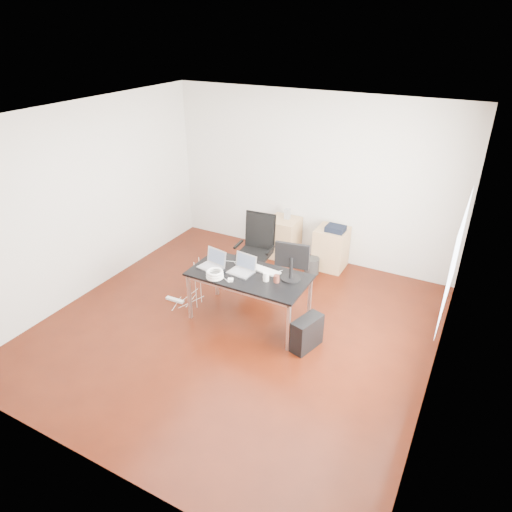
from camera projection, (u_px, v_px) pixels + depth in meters
The scene contains 18 objects.
room_shell at pixel (238, 235), 5.59m from camera, with size 5.00×5.00×5.00m.
desk at pixel (249, 278), 6.11m from camera, with size 1.60×0.80×0.73m.
office_chair at pixel (256, 246), 7.13m from camera, with size 0.52×0.54×1.08m.
filing_cabinet_left at pixel (283, 238), 7.98m from camera, with size 0.50×0.50×0.70m, color tan.
filing_cabinet_right at pixel (331, 248), 7.62m from camera, with size 0.50×0.50×0.70m, color tan.
pc_tower at pixel (307, 333), 5.78m from camera, with size 0.20×0.45×0.44m, color black.
wastebasket at pixel (312, 266), 7.51m from camera, with size 0.24×0.24×0.28m, color black.
power_strip at pixel (175, 300), 6.83m from camera, with size 0.30×0.06×0.04m, color white.
laptop_left at pixel (213, 263), 6.24m from camera, with size 0.37×0.31×0.23m.
laptop_right at pixel (243, 268), 6.12m from camera, with size 0.36×0.29×0.23m.
monitor at pixel (292, 259), 5.86m from camera, with size 0.45×0.26×0.51m.
keyboard at pixel (265, 270), 6.16m from camera, with size 0.44×0.14×0.02m, color white.
cup_white at pixel (266, 277), 5.91m from camera, with size 0.08×0.08×0.12m, color white.
cup_brown at pixel (276, 279), 5.89m from camera, with size 0.08×0.08×0.10m, color #55261D.
cable_coil at pixel (215, 274), 5.98m from camera, with size 0.24×0.24×0.11m.
power_adapter at pixel (230, 280), 5.93m from camera, with size 0.07×0.07×0.03m, color white.
speaker at pixel (287, 214), 7.80m from camera, with size 0.09×0.08×0.18m, color #9E9E9E.
navy_garment at pixel (336, 229), 7.36m from camera, with size 0.30×0.24×0.09m, color black.
Camera 1 is at (2.62, -4.37, 3.77)m, focal length 32.00 mm.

